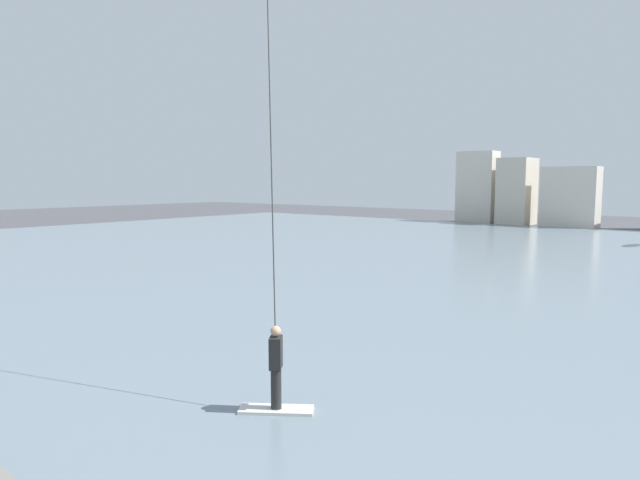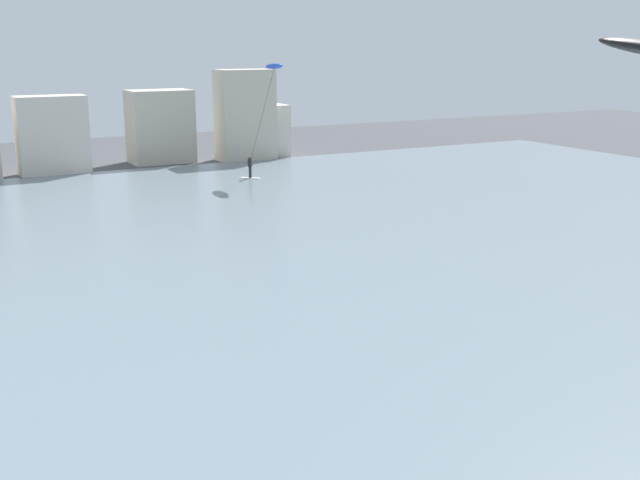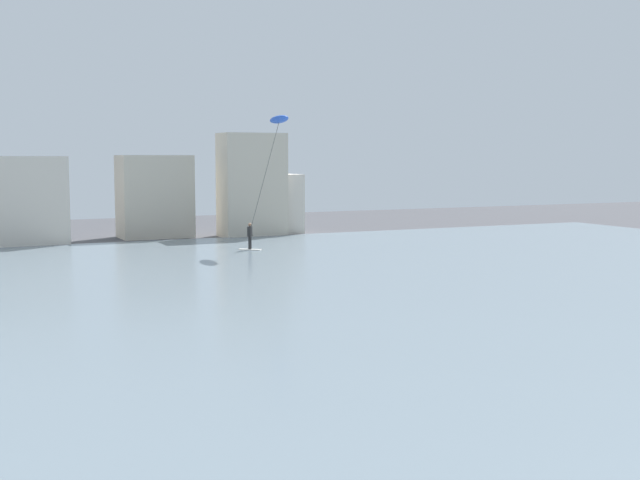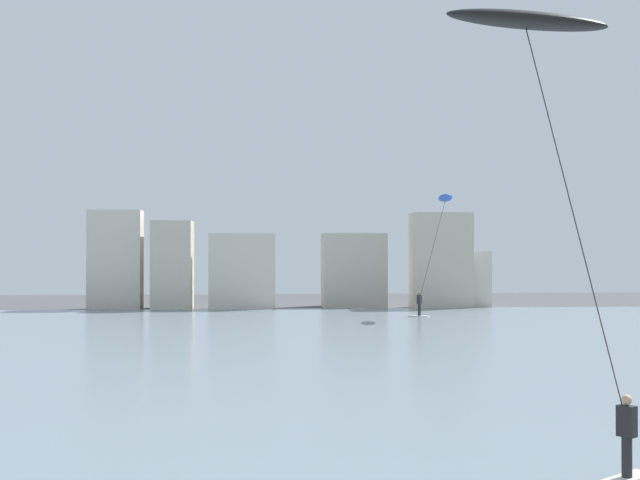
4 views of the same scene
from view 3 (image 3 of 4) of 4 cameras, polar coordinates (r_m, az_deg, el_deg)
water_bay at (r=31.16m, az=-9.04°, el=-4.92°), size 84.00×52.00×0.10m
far_shore_buildings at (r=58.20m, az=-14.81°, el=3.01°), size 30.91×5.19×7.56m
kitesurfer_blue at (r=50.04m, az=-3.10°, el=7.12°), size 2.76×2.96×8.20m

